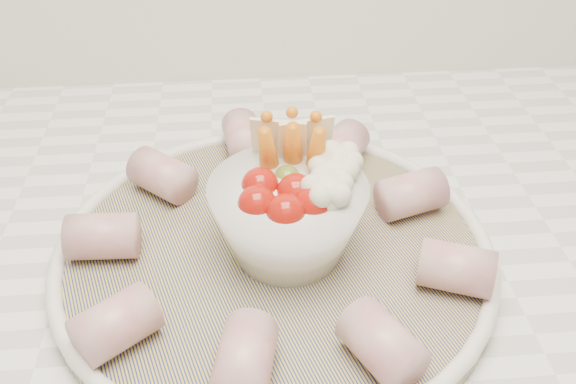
{
  "coord_description": "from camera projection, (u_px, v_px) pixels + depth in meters",
  "views": [
    {
      "loc": [
        -0.2,
        1.07,
        1.27
      ],
      "look_at": [
        -0.16,
        1.43,
        0.99
      ],
      "focal_mm": 40.0,
      "sensor_mm": 36.0,
      "label": 1
    }
  ],
  "objects": [
    {
      "name": "serving_platter",
      "position": [
        274.0,
        252.0,
        0.5
      ],
      "size": [
        0.42,
        0.42,
        0.02
      ],
      "color": "navy",
      "rests_on": "kitchen_counter"
    },
    {
      "name": "cured_meat_rolls",
      "position": [
        274.0,
        231.0,
        0.48
      ],
      "size": [
        0.31,
        0.31,
        0.03
      ],
      "color": "#AA4E59",
      "rests_on": "serving_platter"
    },
    {
      "name": "veggie_bowl",
      "position": [
        292.0,
        210.0,
        0.47
      ],
      "size": [
        0.12,
        0.12,
        0.1
      ],
      "color": "white",
      "rests_on": "serving_platter"
    }
  ]
}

